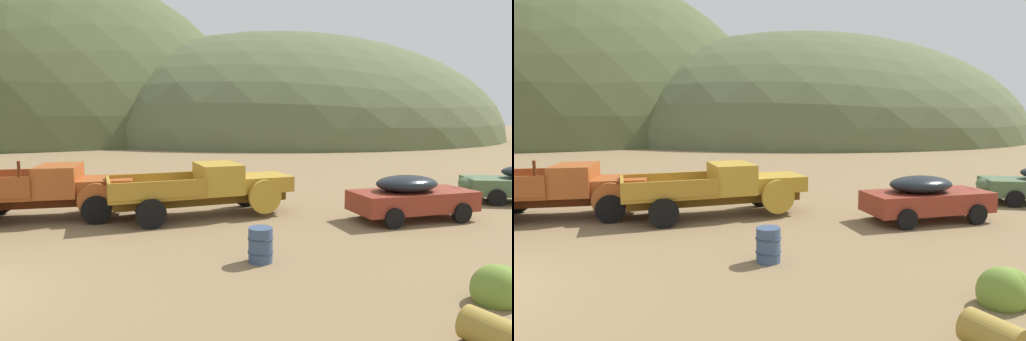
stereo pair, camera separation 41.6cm
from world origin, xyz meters
The scene contains 8 objects.
hill_far_right centered at (-27.14, 67.65, 0.00)m, with size 71.42×70.68×55.24m, color #4C5633.
hill_center centered at (13.11, 73.18, 0.00)m, with size 76.19×79.22×35.67m, color #56603D.
truck_oxide_orange centered at (-0.30, 7.03, 1.00)m, with size 6.29×3.36×2.16m.
truck_mustard centered at (5.19, 7.30, 1.01)m, with size 6.76×4.00×1.89m.
car_rust_red centered at (12.19, 6.29, 0.81)m, with size 4.77×2.74×1.57m.
oil_drum_foreground centered at (6.56, 2.18, 0.43)m, with size 0.64×0.64×0.87m.
oil_drum_tipped centered at (9.89, -1.97, 0.28)m, with size 0.91×1.04×0.56m.
bush_near_barrel centered at (11.03, -0.31, 0.26)m, with size 1.08×0.88×0.96m.
Camera 1 is at (5.98, -7.92, 3.57)m, focal length 29.80 mm.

